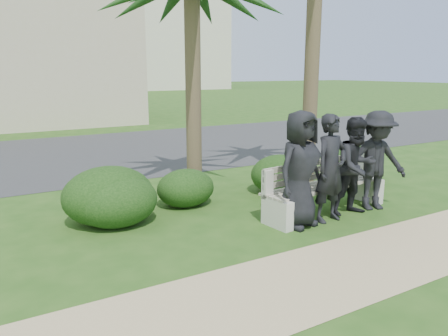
{
  "coord_description": "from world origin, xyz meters",
  "views": [
    {
      "loc": [
        -4.32,
        -5.52,
        2.51
      ],
      "look_at": [
        -0.5,
        1.0,
        0.81
      ],
      "focal_mm": 35.0,
      "sensor_mm": 36.0,
      "label": 1
    }
  ],
  "objects_px": {
    "man_b": "(331,168)",
    "man_d": "(376,161)",
    "park_bench": "(325,190)",
    "man_a": "(300,169)",
    "man_c": "(356,167)"
  },
  "relations": [
    {
      "from": "man_b",
      "to": "man_d",
      "type": "bearing_deg",
      "value": -3.63
    },
    {
      "from": "man_b",
      "to": "park_bench",
      "type": "bearing_deg",
      "value": 48.49
    },
    {
      "from": "man_a",
      "to": "man_b",
      "type": "xyz_separation_m",
      "value": [
        0.61,
        -0.06,
        -0.04
      ]
    },
    {
      "from": "man_b",
      "to": "man_d",
      "type": "relative_size",
      "value": 1.0
    },
    {
      "from": "park_bench",
      "to": "man_b",
      "type": "bearing_deg",
      "value": -131.07
    },
    {
      "from": "man_b",
      "to": "man_c",
      "type": "relative_size",
      "value": 1.05
    },
    {
      "from": "man_a",
      "to": "man_d",
      "type": "relative_size",
      "value": 1.05
    },
    {
      "from": "man_a",
      "to": "man_b",
      "type": "bearing_deg",
      "value": -17.02
    },
    {
      "from": "man_a",
      "to": "man_b",
      "type": "height_order",
      "value": "man_a"
    },
    {
      "from": "man_c",
      "to": "park_bench",
      "type": "bearing_deg",
      "value": 141.65
    },
    {
      "from": "man_a",
      "to": "man_c",
      "type": "distance_m",
      "value": 1.24
    },
    {
      "from": "man_a",
      "to": "man_d",
      "type": "distance_m",
      "value": 1.78
    },
    {
      "from": "man_c",
      "to": "man_d",
      "type": "distance_m",
      "value": 0.54
    },
    {
      "from": "man_a",
      "to": "man_c",
      "type": "xyz_separation_m",
      "value": [
        1.24,
        -0.03,
        -0.09
      ]
    },
    {
      "from": "man_b",
      "to": "man_d",
      "type": "distance_m",
      "value": 1.17
    }
  ]
}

